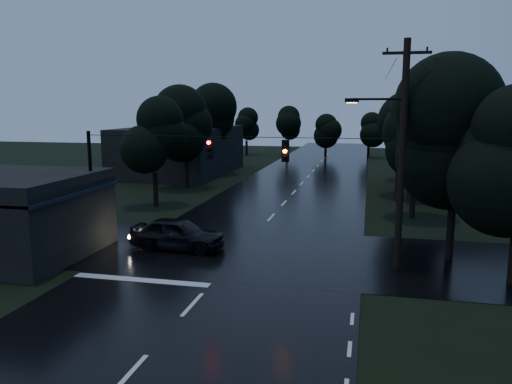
% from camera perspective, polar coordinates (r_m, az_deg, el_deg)
% --- Properties ---
extents(ground, '(160.00, 160.00, 0.00)m').
position_cam_1_polar(ground, '(14.75, -14.33, -19.67)').
color(ground, black).
rests_on(ground, ground).
extents(main_road, '(12.00, 120.00, 0.02)m').
position_cam_1_polar(main_road, '(42.42, 4.34, -0.07)').
color(main_road, black).
rests_on(main_road, ground).
extents(cross_street, '(60.00, 9.00, 0.02)m').
position_cam_1_polar(cross_street, '(25.19, -1.79, -6.84)').
color(cross_street, black).
rests_on(cross_street, ground).
extents(building_far_right, '(10.00, 14.00, 4.40)m').
position_cam_1_polar(building_far_right, '(46.31, 22.56, 2.79)').
color(building_far_right, black).
rests_on(building_far_right, ground).
extents(building_far_left, '(10.00, 16.00, 5.00)m').
position_cam_1_polar(building_far_left, '(55.36, -8.58, 4.74)').
color(building_far_left, black).
rests_on(building_far_left, ground).
extents(utility_pole_main, '(3.50, 0.30, 10.00)m').
position_cam_1_polar(utility_pole_main, '(22.48, 16.12, 4.45)').
color(utility_pole_main, black).
rests_on(utility_pole_main, ground).
extents(utility_pole_far, '(2.00, 0.30, 7.50)m').
position_cam_1_polar(utility_pole_far, '(39.56, 15.98, 4.55)').
color(utility_pole_far, black).
rests_on(utility_pole_far, ground).
extents(anchor_pole_left, '(0.18, 0.18, 6.00)m').
position_cam_1_polar(anchor_pole_left, '(26.51, -18.28, 0.16)').
color(anchor_pole_left, black).
rests_on(anchor_pole_left, ground).
extents(span_signals, '(15.00, 0.37, 1.12)m').
position_cam_1_polar(span_signals, '(23.11, -1.15, 4.92)').
color(span_signals, black).
rests_on(span_signals, ground).
extents(tree_corner_near, '(4.48, 4.48, 9.44)m').
position_cam_1_polar(tree_corner_near, '(24.70, 21.99, 6.28)').
color(tree_corner_near, black).
rests_on(tree_corner_near, ground).
extents(tree_left_a, '(3.92, 3.92, 8.26)m').
position_cam_1_polar(tree_left_a, '(36.67, -11.62, 6.49)').
color(tree_left_a, black).
rests_on(tree_left_a, ground).
extents(tree_left_b, '(4.20, 4.20, 8.85)m').
position_cam_1_polar(tree_left_b, '(44.27, -8.06, 7.59)').
color(tree_left_b, black).
rests_on(tree_left_b, ground).
extents(tree_left_c, '(4.48, 4.48, 9.44)m').
position_cam_1_polar(tree_left_c, '(53.90, -4.87, 8.40)').
color(tree_left_c, black).
rests_on(tree_left_c, ground).
extents(tree_right_a, '(4.20, 4.20, 8.85)m').
position_cam_1_polar(tree_right_a, '(33.52, 17.86, 6.58)').
color(tree_right_a, black).
rests_on(tree_right_a, ground).
extents(tree_right_b, '(4.48, 4.48, 9.44)m').
position_cam_1_polar(tree_right_b, '(41.53, 17.78, 7.61)').
color(tree_right_b, black).
rests_on(tree_right_b, ground).
extents(tree_right_c, '(4.76, 4.76, 10.03)m').
position_cam_1_polar(tree_right_c, '(51.53, 17.55, 8.36)').
color(tree_right_c, black).
rests_on(tree_right_c, ground).
extents(car, '(4.84, 2.01, 1.64)m').
position_cam_1_polar(car, '(25.72, -8.93, -4.71)').
color(car, black).
rests_on(car, ground).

